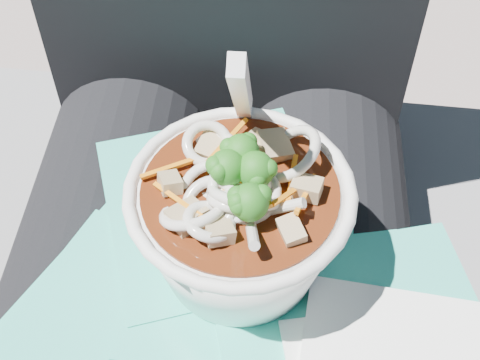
# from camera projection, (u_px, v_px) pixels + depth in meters

# --- Properties ---
(stone_ledge) EXTENTS (1.02, 0.55, 0.49)m
(stone_ledge) POSITION_uv_depth(u_px,v_px,m) (226.00, 347.00, 0.90)
(stone_ledge) COLOR slate
(stone_ledge) RESTS_ON ground
(lap) EXTENTS (0.36, 0.48, 0.16)m
(lap) POSITION_uv_depth(u_px,v_px,m) (204.00, 344.00, 0.56)
(lap) COLOR black
(lap) RESTS_ON stone_ledge
(person_body) EXTENTS (0.34, 0.94, 1.04)m
(person_body) POSITION_uv_depth(u_px,v_px,m) (214.00, 242.00, 0.60)
(person_body) COLOR black
(person_body) RESTS_ON ground
(plastic_bag) EXTENTS (0.39, 0.37, 0.01)m
(plastic_bag) POSITION_uv_depth(u_px,v_px,m) (230.00, 314.00, 0.48)
(plastic_bag) COLOR #2DBCA3
(plastic_bag) RESTS_ON lap
(udon_bowl) EXTENTS (0.18, 0.18, 0.20)m
(udon_bowl) POSITION_uv_depth(u_px,v_px,m) (240.00, 216.00, 0.45)
(udon_bowl) COLOR white
(udon_bowl) RESTS_ON plastic_bag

